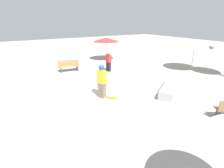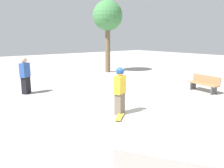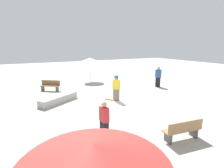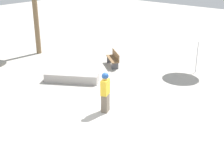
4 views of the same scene
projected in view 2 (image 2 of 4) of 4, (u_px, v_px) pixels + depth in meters
name	position (u px, v px, depth m)	size (l,w,h in m)	color
ground_plane	(141.00, 112.00, 8.24)	(60.00, 60.00, 0.00)	#ADA8A0
skater_main	(120.00, 89.00, 7.89)	(0.40, 0.52, 1.73)	#726656
skateboard	(120.00, 117.00, 7.65)	(0.66, 0.75, 0.07)	gold
concrete_ledge	(181.00, 163.00, 4.52)	(2.71, 2.02, 0.45)	#A8A39E
bench_near	(204.00, 84.00, 11.31)	(1.64, 0.65, 0.85)	#47474C
palm_tree_center_left	(108.00, 17.00, 17.02)	(2.32, 2.32, 5.61)	brown
bystander_watching	(25.00, 76.00, 10.82)	(0.52, 0.56, 1.82)	black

